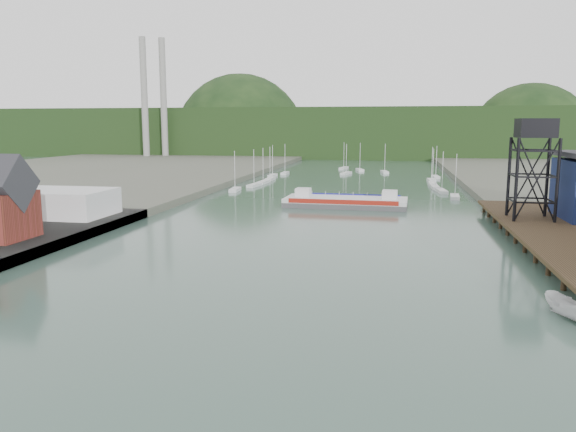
% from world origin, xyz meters
% --- Properties ---
extents(ground, '(600.00, 600.00, 0.00)m').
position_xyz_m(ground, '(0.00, 0.00, 0.00)').
color(ground, '#304B43').
rests_on(ground, ground).
extents(east_pier, '(14.00, 70.00, 2.45)m').
position_xyz_m(east_pier, '(37.00, 45.00, 1.90)').
color(east_pier, black).
rests_on(east_pier, ground).
extents(white_shed, '(18.00, 12.00, 4.50)m').
position_xyz_m(white_shed, '(-44.00, 50.00, 3.85)').
color(white_shed, silver).
rests_on(white_shed, west_quay).
extents(lift_tower, '(6.50, 6.50, 16.00)m').
position_xyz_m(lift_tower, '(35.00, 58.00, 15.65)').
color(lift_tower, black).
rests_on(lift_tower, east_pier).
extents(marina_sailboats, '(57.71, 92.65, 0.90)m').
position_xyz_m(marina_sailboats, '(0.08, 138.46, 0.35)').
color(marina_sailboats, silver).
rests_on(marina_sailboats, ground).
extents(smokestacks, '(11.20, 8.20, 60.00)m').
position_xyz_m(smokestacks, '(-106.00, 232.50, 30.00)').
color(smokestacks, gray).
rests_on(smokestacks, ground).
extents(distant_hills, '(500.00, 120.00, 80.00)m').
position_xyz_m(distant_hills, '(-3.98, 301.35, 10.38)').
color(distant_hills, black).
rests_on(distant_hills, ground).
extents(chain_ferry, '(26.01, 11.41, 3.69)m').
position_xyz_m(chain_ferry, '(3.33, 81.19, 1.06)').
color(chain_ferry, '#4A4A4D').
rests_on(chain_ferry, ground).
extents(motorboat, '(3.67, 5.70, 2.06)m').
position_xyz_m(motorboat, '(28.68, 14.83, 1.03)').
color(motorboat, silver).
rests_on(motorboat, ground).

